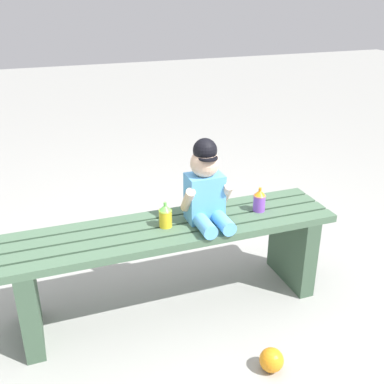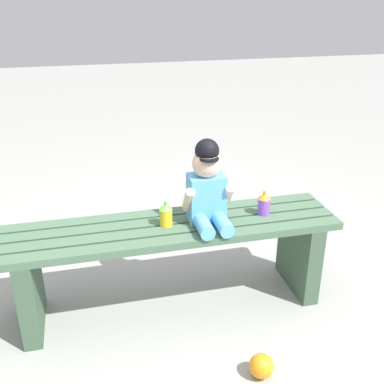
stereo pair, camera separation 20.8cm
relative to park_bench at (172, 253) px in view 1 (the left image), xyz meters
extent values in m
plane|color=#999993|center=(0.00, 0.00, -0.31)|extent=(16.00, 16.00, 0.00)
cube|color=#47664C|center=(0.00, -0.14, 0.13)|extent=(1.59, 0.08, 0.04)
cube|color=#47664C|center=(0.00, -0.05, 0.13)|extent=(1.59, 0.08, 0.04)
cube|color=#47664C|center=(0.00, 0.05, 0.13)|extent=(1.59, 0.08, 0.04)
cube|color=#47664C|center=(0.00, 0.14, 0.13)|extent=(1.59, 0.08, 0.04)
cube|color=#3C5641|center=(-0.67, 0.00, -0.10)|extent=(0.08, 0.36, 0.42)
cube|color=#3C5641|center=(0.67, 0.00, -0.10)|extent=(0.08, 0.36, 0.42)
cube|color=#59A5E5|center=(0.17, 0.01, 0.27)|extent=(0.17, 0.12, 0.23)
sphere|color=beige|center=(0.17, 0.01, 0.44)|extent=(0.14, 0.14, 0.14)
cylinder|color=black|center=(0.17, -0.03, 0.48)|extent=(0.09, 0.09, 0.01)
sphere|color=black|center=(0.17, 0.01, 0.50)|extent=(0.11, 0.11, 0.11)
cylinder|color=#5DAEF0|center=(0.12, -0.11, 0.18)|extent=(0.07, 0.16, 0.07)
cylinder|color=#5DAEF0|center=(0.21, -0.11, 0.18)|extent=(0.07, 0.16, 0.07)
cylinder|color=beige|center=(0.07, -0.02, 0.28)|extent=(0.04, 0.12, 0.14)
cylinder|color=beige|center=(0.26, -0.02, 0.28)|extent=(0.04, 0.12, 0.14)
cylinder|color=yellow|center=(-0.03, 0.00, 0.19)|extent=(0.06, 0.06, 0.08)
cone|color=#66CC4C|center=(-0.03, 0.00, 0.25)|extent=(0.06, 0.06, 0.03)
cylinder|color=#66CC4C|center=(-0.03, 0.00, 0.27)|extent=(0.01, 0.01, 0.02)
cylinder|color=#8C4CCC|center=(0.46, 0.00, 0.19)|extent=(0.06, 0.06, 0.08)
cone|color=orange|center=(0.46, 0.00, 0.25)|extent=(0.06, 0.06, 0.03)
cylinder|color=orange|center=(0.46, 0.00, 0.27)|extent=(0.01, 0.01, 0.02)
sphere|color=orange|center=(0.26, -0.55, -0.26)|extent=(0.10, 0.10, 0.10)
camera|label=1|loc=(-0.56, -1.83, 1.18)|focal=43.29mm
camera|label=2|loc=(-0.37, -1.89, 1.18)|focal=43.29mm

